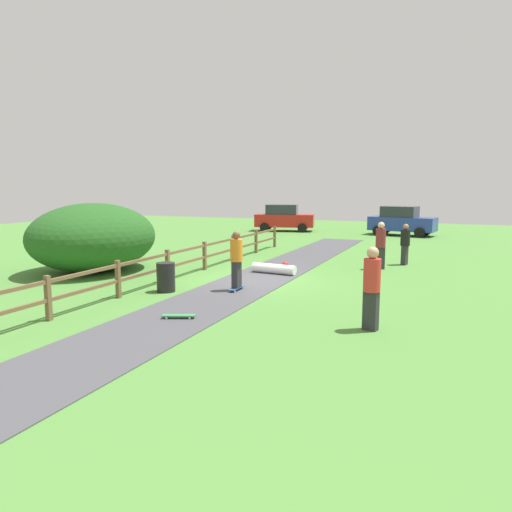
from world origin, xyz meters
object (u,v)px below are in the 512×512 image
Objects in this scene: bystander_black at (405,242)px; parked_car_red at (284,218)px; trash_bin at (166,277)px; skateboard_loose at (179,316)px; bystander_maroon at (381,243)px; skater_riding at (236,257)px; bush_large at (93,237)px; parked_car_blue at (402,221)px; bystander_red at (372,284)px; skater_fallen at (275,268)px.

parked_car_red is at bearing 127.80° from bystander_black.
trash_bin is 1.10× the size of skateboard_loose.
skater_riding is at bearing -121.27° from bystander_maroon.
skateboard_loose is 0.48× the size of bystander_black.
parked_car_blue is (9.32, 18.59, -0.34)m from bush_large.
skateboard_loose is (2.00, -2.50, -0.36)m from trash_bin.
trash_bin is 8.62m from bystander_maroon.
bystander_maroon is at bearing 50.80° from trash_bin.
bystander_red is at bearing -13.91° from trash_bin.
bush_large reaches higher than bystander_maroon.
skateboard_loose is 0.44× the size of bystander_maroon.
skater_riding is at bearing -74.62° from parked_car_red.
parked_car_blue is at bearing 81.88° from skater_riding.
bystander_red is (4.44, -5.73, 0.85)m from skater_fallen.
parked_car_blue reaches higher than skater_fallen.
skater_riding is 0.41× the size of parked_car_blue.
skater_riding is at bearing 25.46° from trash_bin.
bush_large is 3.01× the size of skater_fallen.
skater_riding is at bearing -9.67° from bush_large.
skater_riding is at bearing 90.76° from skateboard_loose.
bystander_red is (4.50, -2.53, 0.01)m from skater_riding.
bystander_maroon is at bearing 58.73° from skater_riding.
parked_car_red is (-9.91, 22.20, -0.09)m from bystander_red.
skateboard_loose is 23.31m from parked_car_blue.
bystander_maroon is at bearing 69.43° from skateboard_loose.
parked_car_red is at bearing 122.55° from bystander_maroon.
skater_riding is 8.37m from bystander_black.
bush_large is at bearing -116.63° from parked_car_blue.
bystander_red is (6.45, -1.60, 0.60)m from trash_bin.
skater_riding is (1.95, 0.93, 0.60)m from trash_bin.
bystander_maroon is (3.49, 5.74, -0.02)m from skater_riding.
bystander_red is 24.31m from parked_car_red.
trash_bin is 0.52× the size of skater_fallen.
bush_large is 6.61m from skater_riding.
parked_car_blue and parked_car_red have the same top height.
parked_car_red is at bearing 108.35° from skater_fallen.
bystander_maroon is 0.42× the size of parked_car_blue.
skater_fallen is 7.30m from bystander_red.
skateboard_loose is at bearing -76.71° from parked_car_red.
bystander_maroon reaches higher than bystander_black.
trash_bin is (4.56, -2.04, -0.84)m from bush_large.
bystander_black is at bearing 43.62° from skater_fallen.
bush_large is 11.02m from bystander_maroon.
bystander_red reaches higher than skater_fallen.
bystander_maroon is 16.53m from parked_car_red.
bystander_black is 12.57m from parked_car_blue.
trash_bin is 21.17m from parked_car_blue.
bystander_black is at bearing 29.53° from bush_large.
bystander_black reaches higher than trash_bin.
skater_fallen is 17.37m from parked_car_red.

